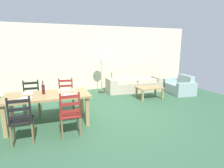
{
  "coord_description": "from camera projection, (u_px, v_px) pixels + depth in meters",
  "views": [
    {
      "loc": [
        -1.46,
        -4.21,
        1.83
      ],
      "look_at": [
        0.23,
        0.63,
        0.75
      ],
      "focal_mm": 28.32,
      "sensor_mm": 36.0,
      "label": 1
    }
  ],
  "objects": [
    {
      "name": "coffee_table",
      "position": [
        150.0,
        89.0,
        6.34
      ],
      "size": [
        0.9,
        0.56,
        0.42
      ],
      "color": "#A78753",
      "rests_on": "ground_plane"
    },
    {
      "name": "dinner_plate_far_right",
      "position": [
        66.0,
        90.0,
        4.49
      ],
      "size": [
        0.24,
        0.24,
        0.02
      ],
      "primitive_type": "cylinder",
      "color": "white",
      "rests_on": "dining_table"
    },
    {
      "name": "fork_near_right",
      "position": [
        61.0,
        96.0,
        3.98
      ],
      "size": [
        0.02,
        0.17,
        0.01
      ],
      "primitive_type": "cube",
      "rotation": [
        0.0,
        0.0,
        0.0
      ],
      "color": "silver",
      "rests_on": "dining_table"
    },
    {
      "name": "dinner_plate_near_right",
      "position": [
        68.0,
        95.0,
        4.03
      ],
      "size": [
        0.24,
        0.24,
        0.02
      ],
      "primitive_type": "cylinder",
      "color": "white",
      "rests_on": "dining_table"
    },
    {
      "name": "dining_chair_near_right",
      "position": [
        70.0,
        114.0,
        3.63
      ],
      "size": [
        0.42,
        0.4,
        0.96
      ],
      "color": "maroon",
      "rests_on": "ground_plane"
    },
    {
      "name": "dining_chair_near_left",
      "position": [
        21.0,
        120.0,
        3.34
      ],
      "size": [
        0.43,
        0.41,
        0.96
      ],
      "color": "black",
      "rests_on": "ground_plane"
    },
    {
      "name": "armchair_upholstered",
      "position": [
        180.0,
        87.0,
        7.1
      ],
      "size": [
        0.91,
        1.23,
        0.72
      ],
      "color": "#93ABAA",
      "rests_on": "ground_plane"
    },
    {
      "name": "dinner_plate_far_left",
      "position": [
        27.0,
        93.0,
        4.2
      ],
      "size": [
        0.24,
        0.24,
        0.02
      ],
      "primitive_type": "cylinder",
      "color": "white",
      "rests_on": "dining_table"
    },
    {
      "name": "dinner_plate_near_left",
      "position": [
        25.0,
        99.0,
        3.74
      ],
      "size": [
        0.24,
        0.24,
        0.02
      ],
      "primitive_type": "cylinder",
      "color": "white",
      "rests_on": "dining_table"
    },
    {
      "name": "dining_chair_far_left",
      "position": [
        32.0,
        99.0,
        4.71
      ],
      "size": [
        0.43,
        0.41,
        0.96
      ],
      "color": "black",
      "rests_on": "ground_plane"
    },
    {
      "name": "fork_near_left",
      "position": [
        17.0,
        100.0,
        3.69
      ],
      "size": [
        0.03,
        0.17,
        0.01
      ],
      "primitive_type": "cube",
      "rotation": [
        0.0,
        0.0,
        -0.08
      ],
      "color": "silver",
      "rests_on": "dining_table"
    },
    {
      "name": "fork_far_right",
      "position": [
        60.0,
        91.0,
        4.44
      ],
      "size": [
        0.03,
        0.17,
        0.01
      ],
      "primitive_type": "cube",
      "rotation": [
        0.0,
        0.0,
        0.06
      ],
      "color": "silver",
      "rests_on": "dining_table"
    },
    {
      "name": "ground_plane",
      "position": [
        112.0,
        117.0,
        4.74
      ],
      "size": [
        9.6,
        9.6,
        0.02
      ],
      "primitive_type": "cube",
      "color": "#356042"
    },
    {
      "name": "fork_far_left",
      "position": [
        20.0,
        94.0,
        4.15
      ],
      "size": [
        0.02,
        0.17,
        0.01
      ],
      "primitive_type": "cube",
      "rotation": [
        0.0,
        0.0,
        0.02
      ],
      "color": "silver",
      "rests_on": "dining_table"
    },
    {
      "name": "standing_lamp",
      "position": [
        101.0,
        58.0,
        6.97
      ],
      "size": [
        0.4,
        0.4,
        1.64
      ],
      "color": "#332D28",
      "rests_on": "ground_plane"
    },
    {
      "name": "wine_glass_near_left",
      "position": [
        31.0,
        92.0,
        3.85
      ],
      "size": [
        0.06,
        0.06,
        0.16
      ],
      "color": "white",
      "rests_on": "dining_table"
    },
    {
      "name": "wall_far",
      "position": [
        86.0,
        58.0,
        7.51
      ],
      "size": [
        9.6,
        0.16,
        2.7
      ],
      "primitive_type": "cube",
      "color": "beige",
      "rests_on": "ground_plane"
    },
    {
      "name": "coffee_cup_primary",
      "position": [
        59.0,
        91.0,
        4.21
      ],
      "size": [
        0.07,
        0.07,
        0.09
      ],
      "primitive_type": "cylinder",
      "color": "silver",
      "rests_on": "dining_table"
    },
    {
      "name": "wine_glass_near_right",
      "position": [
        74.0,
        89.0,
        4.16
      ],
      "size": [
        0.06,
        0.06,
        0.16
      ],
      "color": "white",
      "rests_on": "dining_table"
    },
    {
      "name": "couch",
      "position": [
        133.0,
        84.0,
        7.46
      ],
      "size": [
        2.32,
        0.92,
        0.8
      ],
      "color": "#C0AF96",
      "rests_on": "ground_plane"
    },
    {
      "name": "wine_bottle",
      "position": [
        43.0,
        89.0,
        4.11
      ],
      "size": [
        0.07,
        0.07,
        0.32
      ],
      "color": "#471919",
      "rests_on": "dining_table"
    },
    {
      "name": "dining_chair_far_right",
      "position": [
        66.0,
        95.0,
        5.02
      ],
      "size": [
        0.43,
        0.42,
        0.96
      ],
      "color": "maroon",
      "rests_on": "ground_plane"
    },
    {
      "name": "dining_table",
      "position": [
        48.0,
        98.0,
        4.13
      ],
      "size": [
        1.9,
        0.96,
        0.75
      ],
      "color": "#A78753",
      "rests_on": "ground_plane"
    }
  ]
}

